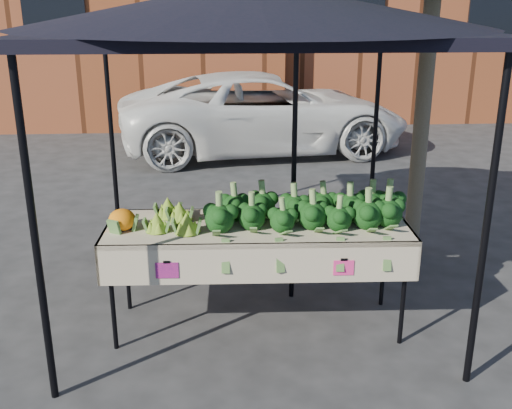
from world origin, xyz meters
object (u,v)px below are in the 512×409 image
table (258,276)px  canopy (253,150)px  vehicle (265,4)px  street_tree (430,31)px

table → canopy: bearing=90.5°
table → vehicle: (0.52, 6.12, 2.09)m
canopy → street_tree: street_tree is taller
table → vehicle: 6.49m
table → street_tree: (1.75, 1.40, 1.86)m
vehicle → table: bearing=167.6°
table → canopy: canopy is taller
street_tree → vehicle: bearing=104.6°
canopy → street_tree: (1.75, 0.82, 0.94)m
vehicle → street_tree: 4.88m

